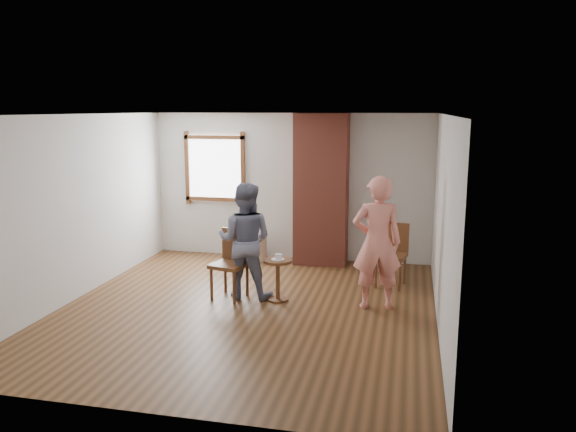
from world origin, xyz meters
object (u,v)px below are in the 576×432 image
object	(u,v)px
man	(245,241)
person_pink	(377,243)
dining_chair_left	(232,260)
dining_chair_right	(392,251)
stoneware_crock	(257,249)
side_table	(278,273)

from	to	relation	value
man	person_pink	world-z (taller)	person_pink
dining_chair_left	dining_chair_right	size ratio (longest dim) A/B	1.03
stoneware_crock	side_table	distance (m)	2.17
dining_chair_right	side_table	distance (m)	1.89
man	person_pink	bearing A→B (deg)	176.76
stoneware_crock	dining_chair_left	size ratio (longest dim) A/B	0.45
dining_chair_right	man	distance (m)	2.29
side_table	man	world-z (taller)	man
man	side_table	bearing A→B (deg)	170.24
dining_chair_left	dining_chair_right	distance (m)	2.46
man	dining_chair_left	bearing A→B (deg)	12.44
dining_chair_right	man	bearing A→B (deg)	-143.13
person_pink	man	bearing A→B (deg)	-14.31
side_table	stoneware_crock	bearing A→B (deg)	113.34
dining_chair_left	dining_chair_right	xyz separation A→B (m)	(2.22, 1.06, -0.01)
dining_chair_left	side_table	bearing A→B (deg)	10.38
stoneware_crock	man	size ratio (longest dim) A/B	0.27
dining_chair_left	side_table	distance (m)	0.70
stoneware_crock	dining_chair_left	world-z (taller)	dining_chair_left
person_pink	stoneware_crock	bearing A→B (deg)	-53.84
dining_chair_left	stoneware_crock	bearing A→B (deg)	108.24
side_table	man	bearing A→B (deg)	171.32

